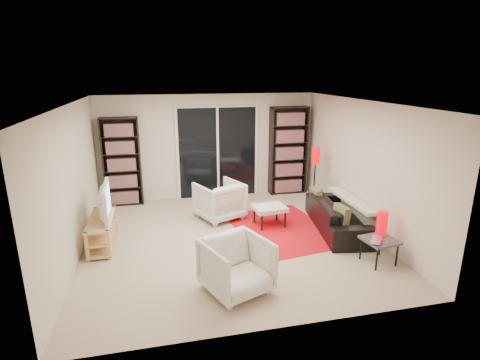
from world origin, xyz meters
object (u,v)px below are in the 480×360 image
at_px(tv_stand, 102,231).
at_px(armchair_back, 219,200).
at_px(bookshelf_left, 122,162).
at_px(armchair_front, 237,266).
at_px(floor_lamp, 315,162).
at_px(bookshelf_right, 288,151).
at_px(sofa, 338,215).
at_px(ottoman, 270,209).
at_px(side_table, 380,242).

distance_m(tv_stand, armchair_back, 2.31).
relative_size(bookshelf_left, armchair_back, 2.32).
distance_m(armchair_front, floor_lamp, 3.83).
height_order(tv_stand, armchair_back, armchair_back).
height_order(bookshelf_right, tv_stand, bookshelf_right).
bearing_deg(armchair_front, floor_lamp, 29.15).
bearing_deg(sofa, ottoman, 79.15).
height_order(armchair_front, floor_lamp, floor_lamp).
height_order(bookshelf_right, side_table, bookshelf_right).
distance_m(bookshelf_right, armchair_front, 4.55).
bearing_deg(floor_lamp, tv_stand, -166.15).
bearing_deg(bookshelf_right, bookshelf_left, 180.00).
distance_m(armchair_back, armchair_front, 2.67).
distance_m(sofa, armchair_back, 2.33).
bearing_deg(armchair_back, ottoman, 122.91).
bearing_deg(side_table, bookshelf_right, 93.03).
bearing_deg(bookshelf_right, armchair_back, -145.68).
distance_m(bookshelf_right, tv_stand, 4.66).
bearing_deg(armchair_back, bookshelf_right, -168.44).
height_order(tv_stand, floor_lamp, floor_lamp).
xyz_separation_m(sofa, floor_lamp, (0.08, 1.32, 0.71)).
relative_size(armchair_back, floor_lamp, 0.64).
bearing_deg(bookshelf_left, armchair_back, -33.99).
bearing_deg(ottoman, bookshelf_left, 145.90).
relative_size(ottoman, side_table, 1.22).
bearing_deg(bookshelf_left, bookshelf_right, -0.00).
bearing_deg(armchair_front, sofa, 13.31).
distance_m(bookshelf_left, sofa, 4.70).
xyz_separation_m(tv_stand, armchair_front, (1.95, -1.87, 0.11)).
distance_m(bookshelf_left, armchair_front, 4.36).
relative_size(armchair_back, ottoman, 1.30).
bearing_deg(bookshelf_right, sofa, -85.89).
distance_m(bookshelf_right, armchair_back, 2.41).
height_order(sofa, armchair_back, armchair_back).
bearing_deg(floor_lamp, armchair_front, -129.10).
xyz_separation_m(bookshelf_left, side_table, (4.05, -3.68, -0.62)).
xyz_separation_m(sofa, side_table, (0.03, -1.33, 0.06)).
height_order(bookshelf_left, floor_lamp, bookshelf_left).
xyz_separation_m(bookshelf_left, sofa, (4.02, -2.35, -0.69)).
distance_m(side_table, floor_lamp, 2.73).
bearing_deg(ottoman, side_table, -55.33).
bearing_deg(armchair_front, side_table, -14.90).
height_order(bookshelf_right, armchair_front, bookshelf_right).
bearing_deg(tv_stand, floor_lamp, 13.85).
relative_size(armchair_front, side_table, 1.56).
relative_size(bookshelf_right, side_table, 3.97).
height_order(armchair_back, armchair_front, armchair_back).
distance_m(armchair_front, ottoman, 2.33).
relative_size(sofa, ottoman, 3.08).
relative_size(armchair_back, armchair_front, 1.02).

